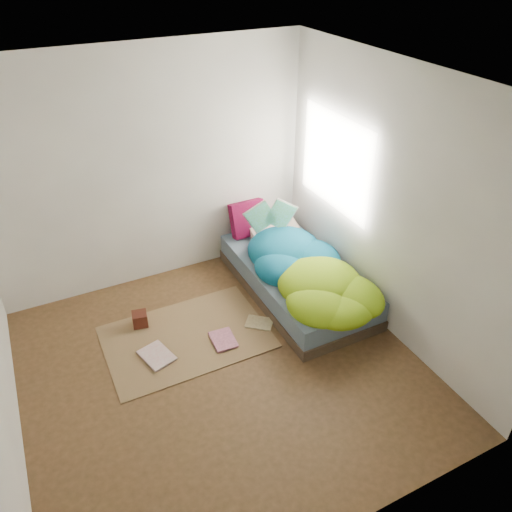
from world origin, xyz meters
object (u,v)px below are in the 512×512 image
at_px(open_book, 271,208).
at_px(floor_book_b, 212,343).
at_px(floor_book_a, 145,362).
at_px(pillow_magenta, 248,219).
at_px(wooden_box, 140,319).
at_px(bed, 296,279).

xyz_separation_m(open_book, floor_book_b, (-1.12, -0.90, -0.80)).
bearing_deg(floor_book_a, open_book, 10.19).
bearing_deg(pillow_magenta, wooden_box, -157.56).
xyz_separation_m(pillow_magenta, floor_book_a, (-1.67, -1.22, -0.52)).
distance_m(wooden_box, floor_book_a, 0.57).
bearing_deg(floor_book_b, bed, 22.71).
relative_size(bed, open_book, 4.04).
distance_m(bed, floor_book_a, 1.88).
distance_m(wooden_box, floor_book_b, 0.82).
height_order(bed, open_book, open_book).
bearing_deg(floor_book_b, floor_book_a, -179.25).
distance_m(pillow_magenta, wooden_box, 1.76).
xyz_separation_m(pillow_magenta, floor_book_b, (-1.01, -1.27, -0.52)).
bearing_deg(pillow_magenta, bed, -79.53).
xyz_separation_m(bed, floor_book_b, (-1.18, -0.39, -0.14)).
xyz_separation_m(bed, open_book, (-0.05, 0.52, 0.66)).
bearing_deg(pillow_magenta, open_book, -72.44).
xyz_separation_m(wooden_box, floor_book_b, (0.55, -0.60, -0.06)).
bearing_deg(floor_book_a, wooden_box, 63.27).
distance_m(pillow_magenta, floor_book_b, 1.70).
height_order(wooden_box, floor_book_a, wooden_box).
distance_m(bed, floor_book_b, 1.25).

